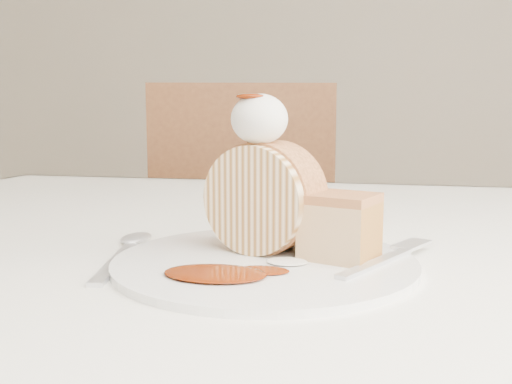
# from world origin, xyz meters

# --- Properties ---
(table) EXTENTS (1.40, 0.90, 0.75)m
(table) POSITION_xyz_m (0.00, 0.20, 0.66)
(table) COLOR white
(table) RESTS_ON ground
(chair_far) EXTENTS (0.55, 0.55, 0.96)m
(chair_far) POSITION_xyz_m (-0.29, 0.98, 0.55)
(chair_far) COLOR brown
(chair_far) RESTS_ON ground
(plate) EXTENTS (0.35, 0.35, 0.01)m
(plate) POSITION_xyz_m (-0.03, 0.02, 0.75)
(plate) COLOR white
(plate) RESTS_ON table
(roulade_slice) EXTENTS (0.11, 0.08, 0.10)m
(roulade_slice) POSITION_xyz_m (-0.04, 0.05, 0.81)
(roulade_slice) COLOR beige
(roulade_slice) RESTS_ON plate
(cake_chunk) EXTENTS (0.08, 0.07, 0.05)m
(cake_chunk) POSITION_xyz_m (0.04, 0.04, 0.78)
(cake_chunk) COLOR #D3854F
(cake_chunk) RESTS_ON plate
(whipped_cream) EXTENTS (0.05, 0.05, 0.05)m
(whipped_cream) POSITION_xyz_m (-0.04, 0.04, 0.88)
(whipped_cream) COLOR white
(whipped_cream) RESTS_ON roulade_slice
(caramel_drizzle) EXTENTS (0.03, 0.02, 0.01)m
(caramel_drizzle) POSITION_xyz_m (-0.05, 0.03, 0.91)
(caramel_drizzle) COLOR #661C04
(caramel_drizzle) RESTS_ON whipped_cream
(caramel_pool) EXTENTS (0.10, 0.08, 0.00)m
(caramel_pool) POSITION_xyz_m (-0.06, -0.04, 0.76)
(caramel_pool) COLOR #661C04
(caramel_pool) RESTS_ON plate
(fork) EXTENTS (0.09, 0.15, 0.00)m
(fork) POSITION_xyz_m (0.07, 0.02, 0.76)
(fork) COLOR silver
(fork) RESTS_ON plate
(spoon) EXTENTS (0.06, 0.17, 0.00)m
(spoon) POSITION_xyz_m (-0.16, -0.00, 0.75)
(spoon) COLOR silver
(spoon) RESTS_ON table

